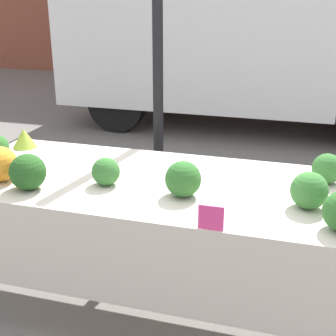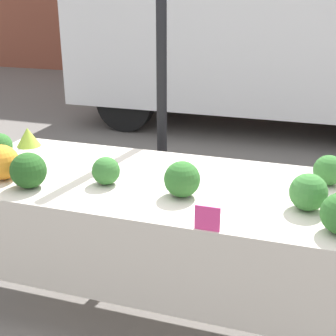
% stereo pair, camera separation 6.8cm
% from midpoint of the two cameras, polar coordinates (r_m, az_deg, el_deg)
% --- Properties ---
extents(ground_plane, '(40.00, 40.00, 0.00)m').
position_cam_midpoint_polar(ground_plane, '(2.90, 0.70, -16.64)').
color(ground_plane, slate).
extents(tent_pole, '(0.07, 0.07, 2.37)m').
position_cam_midpoint_polar(tent_pole, '(3.18, -0.16, 10.41)').
color(tent_pole, black).
rests_on(tent_pole, ground_plane).
extents(parked_truck, '(4.68, 2.03, 2.32)m').
position_cam_midpoint_polar(parked_truck, '(6.53, 9.67, 16.12)').
color(parked_truck, white).
rests_on(parked_truck, ground_plane).
extents(market_table, '(2.40, 0.94, 0.81)m').
position_cam_midpoint_polar(market_table, '(2.46, 0.31, -4.12)').
color(market_table, beige).
rests_on(market_table, ground_plane).
extents(orange_cauliflower, '(0.19, 0.19, 0.19)m').
position_cam_midpoint_polar(orange_cauliflower, '(2.64, -18.96, 0.66)').
color(orange_cauliflower, orange).
rests_on(orange_cauliflower, market_table).
extents(romanesco_head, '(0.15, 0.15, 0.12)m').
position_cam_midpoint_polar(romanesco_head, '(3.17, -16.11, 3.66)').
color(romanesco_head, '#93B238').
rests_on(romanesco_head, market_table).
extents(broccoli_head_0, '(0.16, 0.16, 0.16)m').
position_cam_midpoint_polar(broccoli_head_0, '(2.58, 19.72, -0.26)').
color(broccoli_head_0, '#336B2D').
rests_on(broccoli_head_0, market_table).
extents(broccoli_head_1, '(0.19, 0.19, 0.19)m').
position_cam_midpoint_polar(broccoli_head_1, '(2.48, -15.91, -0.29)').
color(broccoli_head_1, '#23511E').
rests_on(broccoli_head_1, market_table).
extents(broccoli_head_2, '(0.15, 0.15, 0.15)m').
position_cam_midpoint_polar(broccoli_head_2, '(2.45, -6.80, -0.34)').
color(broccoli_head_2, '#336B2D').
rests_on(broccoli_head_2, market_table).
extents(broccoli_head_3, '(0.18, 0.18, 0.18)m').
position_cam_midpoint_polar(broccoli_head_3, '(2.29, 2.57, -1.38)').
color(broccoli_head_3, '#2D6628').
rests_on(broccoli_head_3, market_table).
extents(broccoli_head_6, '(0.15, 0.15, 0.15)m').
position_cam_midpoint_polar(broccoli_head_6, '(3.01, -19.16, 2.63)').
color(broccoli_head_6, '#2D6628').
rests_on(broccoli_head_6, market_table).
extents(broccoli_head_7, '(0.18, 0.18, 0.18)m').
position_cam_midpoint_polar(broccoli_head_7, '(2.25, 17.57, -2.82)').
color(broccoli_head_7, '#387533').
rests_on(broccoli_head_7, market_table).
extents(price_sign, '(0.11, 0.01, 0.11)m').
position_cam_midpoint_polar(price_sign, '(1.99, 5.79, -6.14)').
color(price_sign, '#E53D84').
rests_on(price_sign, market_table).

